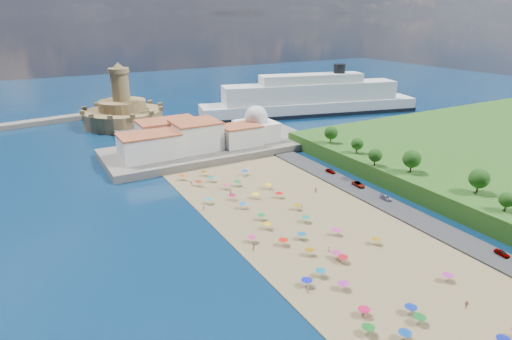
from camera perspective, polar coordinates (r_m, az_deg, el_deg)
ground at (r=119.20m, az=4.27°, el=-7.57°), size 700.00×700.00×0.00m
terrace at (r=182.78m, az=-5.77°, el=2.93°), size 90.00×36.00×3.00m
jetty at (r=208.13m, az=-15.28°, el=4.36°), size 18.00×70.00×2.40m
waterfront_buildings at (r=177.00m, az=-9.79°, el=4.31°), size 57.00×29.00×11.00m
domed_building at (r=187.60m, az=0.02°, el=5.85°), size 16.00×16.00×15.00m
fortress at (r=235.32m, az=-17.31°, el=7.32°), size 40.00×40.00×32.40m
cruise_ship at (r=252.12m, az=7.32°, el=9.26°), size 129.67×49.04×28.11m
beach_parasols at (r=109.10m, az=6.85°, el=-9.18°), size 31.73×114.02×2.20m
beachgoers at (r=117.20m, az=3.79°, el=-7.44°), size 38.50×93.48×1.88m
parked_cars at (r=142.73m, az=15.50°, el=-2.83°), size 2.82×69.01×1.42m
hillside_trees at (r=140.39m, az=23.99°, el=-0.39°), size 14.15×107.31×7.67m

